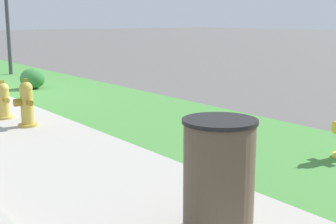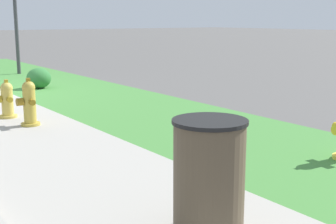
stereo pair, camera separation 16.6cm
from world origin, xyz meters
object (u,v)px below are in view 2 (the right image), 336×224
Objects in this scene: trash_bin at (209,178)px; fire_hydrant_near_corner at (29,103)px; fire_hydrant_across_street at (7,100)px; shrub_bush_mid_verge at (39,78)px.

fire_hydrant_near_corner is at bearing 178.01° from trash_bin.
fire_hydrant_near_corner is (0.80, 0.10, 0.05)m from fire_hydrant_across_street.
trash_bin is (4.49, -0.16, 0.10)m from fire_hydrant_near_corner.
fire_hydrant_near_corner reaches higher than fire_hydrant_across_street.
shrub_bush_mid_verge is at bearing -20.14° from fire_hydrant_near_corner.
fire_hydrant_near_corner is at bearing -22.19° from shrub_bush_mid_verge.
trash_bin reaches higher than fire_hydrant_across_street.
trash_bin is at bearing -11.67° from shrub_bush_mid_verge.
trash_bin reaches higher than fire_hydrant_near_corner.
fire_hydrant_near_corner is 0.82× the size of trash_bin.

